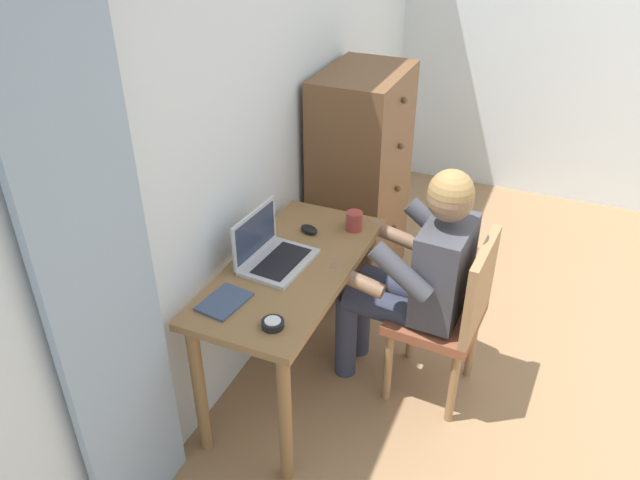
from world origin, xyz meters
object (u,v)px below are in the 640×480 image
at_px(person_seated, 417,270).
at_px(desk_clock, 273,324).
at_px(desk, 291,288).
at_px(laptop, 271,252).
at_px(chair, 451,312).
at_px(notebook_pad, 224,302).
at_px(computer_mouse, 309,229).
at_px(dresser, 360,182).
at_px(coffee_mug, 354,221).

xyz_separation_m(person_seated, desk_clock, (-0.69, 0.39, 0.07)).
bearing_deg(desk, laptop, 94.60).
relative_size(desk, chair, 1.26).
height_order(laptop, notebook_pad, laptop).
bearing_deg(computer_mouse, notebook_pad, -163.95).
bearing_deg(dresser, notebook_pad, 176.94).
bearing_deg(coffee_mug, dresser, 17.35).
distance_m(dresser, coffee_mug, 0.70).
xyz_separation_m(laptop, notebook_pad, (-0.35, 0.04, -0.05)).
xyz_separation_m(computer_mouse, coffee_mug, (0.11, -0.19, 0.03)).
distance_m(desk_clock, coffee_mug, 0.82).
relative_size(dresser, coffee_mug, 11.00).
bearing_deg(person_seated, notebook_pad, 134.57).
distance_m(dresser, computer_mouse, 0.78).
height_order(computer_mouse, coffee_mug, coffee_mug).
xyz_separation_m(person_seated, coffee_mug, (0.13, 0.36, 0.11)).
distance_m(chair, person_seated, 0.26).
xyz_separation_m(desk_clock, notebook_pad, (0.06, 0.25, -0.01)).
height_order(desk, chair, chair).
relative_size(desk, notebook_pad, 5.33).
bearing_deg(chair, person_seated, 87.02).
bearing_deg(desk, desk_clock, -163.69).
height_order(desk, dresser, dresser).
bearing_deg(laptop, coffee_mug, -30.25).
bearing_deg(chair, desk, 110.92).
relative_size(computer_mouse, desk_clock, 1.11).
xyz_separation_m(dresser, desk_clock, (-1.48, -0.18, 0.10)).
relative_size(dresser, computer_mouse, 13.20).
xyz_separation_m(dresser, computer_mouse, (-0.77, -0.01, 0.10)).
relative_size(laptop, desk_clock, 3.98).
xyz_separation_m(laptop, computer_mouse, (0.30, -0.05, -0.04)).
bearing_deg(person_seated, dresser, 35.56).
relative_size(desk, person_seated, 0.93).
distance_m(dresser, laptop, 1.08).
height_order(desk_clock, coffee_mug, coffee_mug).
distance_m(chair, desk_clock, 0.92).
xyz_separation_m(desk, desk_clock, (-0.41, -0.12, 0.14)).
relative_size(laptop, notebook_pad, 1.71).
xyz_separation_m(chair, desk_clock, (-0.68, 0.57, 0.26)).
xyz_separation_m(desk, computer_mouse, (0.29, 0.04, 0.15)).
xyz_separation_m(desk, person_seated, (0.27, -0.51, 0.07)).
height_order(person_seated, notebook_pad, person_seated).
bearing_deg(laptop, dresser, -2.01).
xyz_separation_m(dresser, coffee_mug, (-0.66, -0.20, 0.13)).
xyz_separation_m(chair, notebook_pad, (-0.62, 0.82, 0.25)).
relative_size(laptop, coffee_mug, 2.98).
relative_size(desk, laptop, 3.13).
bearing_deg(dresser, laptop, 177.99).
bearing_deg(notebook_pad, chair, -45.50).
relative_size(notebook_pad, coffee_mug, 1.75).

